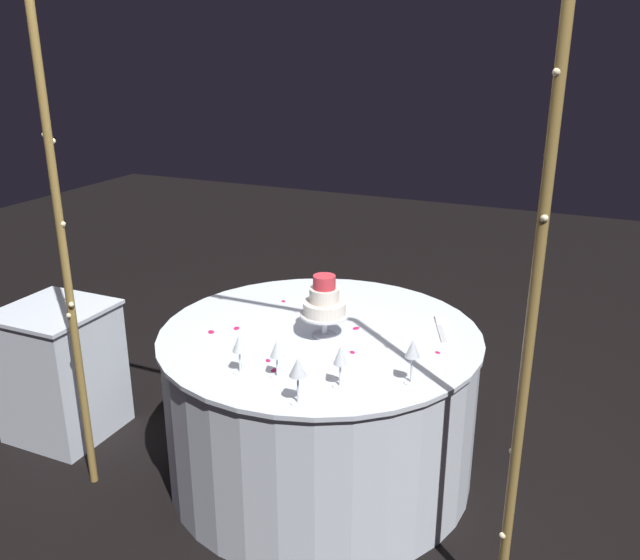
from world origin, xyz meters
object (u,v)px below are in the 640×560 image
Objects in this scene: wine_glass_2 at (412,351)px; wine_glass_3 at (239,346)px; side_table at (61,371)px; wine_glass_1 at (277,351)px; main_table at (320,403)px; wine_glass_0 at (340,357)px; wine_glass_4 at (298,369)px; cake_knife at (440,327)px; tiered_cake at (324,303)px; decorative_arch at (259,181)px.

wine_glass_2 is 0.68m from wine_glass_3.
wine_glass_1 is at bearing 170.80° from side_table.
wine_glass_0 is (-0.28, 0.43, 0.49)m from main_table.
wine_glass_0 is (-1.67, 0.20, 0.51)m from side_table.
wine_glass_0 is at bearing -116.94° from wine_glass_4.
wine_glass_0 is 0.60× the size of cake_knife.
main_table is 0.70m from wine_glass_3.
wine_glass_0 is 0.41m from wine_glass_3.
wine_glass_4 is (-0.19, 0.61, 0.51)m from main_table.
wine_glass_4 is at bearing 104.67° from tiered_cake.
wine_glass_4 is (0.33, 0.32, 0.00)m from wine_glass_2.
cake_knife is at bearing -86.89° from wine_glass_2.
decorative_arch is 1.27m from main_table.
side_table is 1.71m from wine_glass_4.
wine_glass_0 is at bearing 121.17° from tiered_cake.
wine_glass_2 is 0.46m from wine_glass_4.
wine_glass_2 and wine_glass_4 have the same top height.
main_table is at bearing -90.00° from decorative_arch.
tiered_cake is at bearing -28.64° from wine_glass_2.
wine_glass_1 is at bearing 92.63° from main_table.
main_table is at bearing -73.08° from wine_glass_4.
wine_glass_4 reaches higher than wine_glass_1.
tiered_cake is 0.55m from wine_glass_2.
wine_glass_4 is (-1.58, 0.38, 0.52)m from side_table.
main_table is 0.53m from tiered_cake.
main_table is at bearing -39.56° from tiered_cake.
wine_glass_4 is at bearing 43.85° from wine_glass_2.
wine_glass_2 is at bearing 150.58° from main_table.
decorative_arch is 0.69m from wine_glass_3.
wine_glass_3 is (-1.26, 0.26, 0.50)m from side_table.
wine_glass_2 reaches higher than main_table.
side_table is at bearing -9.20° from wine_glass_1.
wine_glass_2 is (-0.50, -0.17, 0.02)m from wine_glass_1.
wine_glass_1 is 0.53m from wine_glass_2.
wine_glass_1 reaches higher than cake_knife.
main_table is 8.68× the size of wine_glass_0.
wine_glass_2 is at bearing 93.11° from cake_knife.
wine_glass_4 is at bearing 106.92° from main_table.
wine_glass_4 is (0.09, 0.18, 0.02)m from wine_glass_0.
side_table is 1.76m from wine_glass_0.
wine_glass_1 is (0.26, 0.03, -0.01)m from wine_glass_0.
wine_glass_3 reaches higher than cake_knife.
decorative_arch reaches higher than wine_glass_0.
wine_glass_3 is 0.57× the size of cake_knife.
tiered_cake reaches higher than cake_knife.
wine_glass_3 is at bearing 74.92° from main_table.
main_table is 9.44× the size of wine_glass_1.
side_table is 1.52m from wine_glass_1.
decorative_arch reaches higher than tiered_cake.
tiered_cake is 1.79× the size of wine_glass_3.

